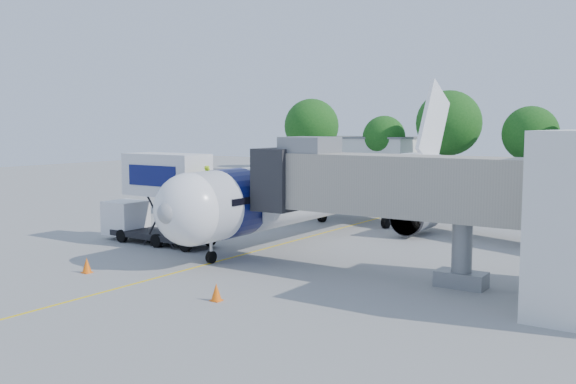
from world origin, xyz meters
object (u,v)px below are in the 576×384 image
Objects in this scene: aircraft at (340,186)px; ground_tug at (61,271)px; catering_hiloader at (159,199)px; jet_bridge at (371,185)px.

aircraft reaches higher than ground_tug.
catering_hiloader is 11.03m from ground_tug.
ground_tug is at bearing -95.93° from aircraft.
aircraft is at bearing 61.32° from ground_tug.
ground_tug is at bearing -135.38° from jet_bridge.
catering_hiloader is (-14.26, -0.00, -1.58)m from jet_bridge.
aircraft is 9.53× the size of ground_tug.
ground_tug is at bearing -67.99° from catering_hiloader.
jet_bridge reaches higher than catering_hiloader.
ground_tug is (4.07, -10.05, -2.02)m from catering_hiloader.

